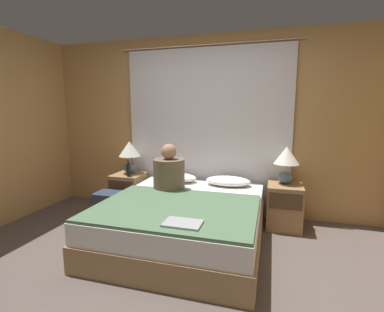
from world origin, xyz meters
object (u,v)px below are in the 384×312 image
lamp_left (130,153)px  pillow_right (228,181)px  nightstand_right (284,206)px  lamp_right (286,160)px  person_left_in_bed (169,172)px  pillow_left (176,177)px  backpack_on_floor (109,206)px  nightstand_left (129,192)px  bed (185,220)px  beer_bottle_on_left_stand (129,170)px  laptop_on_bed (183,223)px

lamp_left → pillow_right: bearing=-1.1°
nightstand_right → lamp_left: (-2.18, 0.07, 0.58)m
lamp_right → person_left_in_bed: person_left_in_bed is taller
nightstand_right → pillow_left: size_ratio=0.93×
backpack_on_floor → nightstand_left: bearing=89.1°
bed → pillow_left: bearing=116.5°
lamp_left → bed: bearing=-35.1°
bed → pillow_right: 0.88m
backpack_on_floor → pillow_left: bearing=36.9°
nightstand_left → person_left_in_bed: person_left_in_bed is taller
beer_bottle_on_left_stand → laptop_on_bed: 1.77m
person_left_in_bed → lamp_left: bearing=151.0°
beer_bottle_on_left_stand → laptop_on_bed: size_ratio=0.74×
person_left_in_bed → lamp_right: bearing=17.0°
bed → person_left_in_bed: person_left_in_bed is taller
nightstand_left → pillow_right: size_ratio=0.93×
nightstand_left → pillow_right: 1.48m
nightstand_left → laptop_on_bed: (1.30, -1.43, 0.24)m
lamp_right → backpack_on_floor: lamp_right is taller
bed → nightstand_left: (-1.09, 0.70, 0.04)m
pillow_left → pillow_right: size_ratio=1.00×
nightstand_left → person_left_in_bed: size_ratio=0.96×
nightstand_right → person_left_in_bed: person_left_in_bed is taller
lamp_left → beer_bottle_on_left_stand: bearing=-66.7°
lamp_right → laptop_on_bed: size_ratio=1.47×
person_left_in_bed → nightstand_left: bearing=155.1°
lamp_right → nightstand_left: bearing=-178.2°
lamp_left → beer_bottle_on_left_stand: (0.09, -0.20, -0.21)m
nightstand_left → nightstand_right: 2.18m
lamp_right → person_left_in_bed: bearing=-163.0°
bed → laptop_on_bed: size_ratio=5.92×
nightstand_right → laptop_on_bed: nightstand_right is taller
laptop_on_bed → backpack_on_floor: size_ratio=0.76×
nightstand_left → backpack_on_floor: 0.51m
person_left_in_bed → beer_bottle_on_left_stand: size_ratio=2.43×
nightstand_left → pillow_right: pillow_right is taller
bed → lamp_right: 1.47m
pillow_left → pillow_right: same height
nightstand_left → laptop_on_bed: nightstand_left is taller
pillow_left → lamp_left: bearing=177.7°
lamp_left → laptop_on_bed: bearing=-49.0°
laptop_on_bed → bed: bearing=106.0°
lamp_right → person_left_in_bed: size_ratio=0.82×
nightstand_left → lamp_left: 0.58m
lamp_right → lamp_left: bearing=180.0°
lamp_right → pillow_left: lamp_right is taller
beer_bottle_on_left_stand → laptop_on_bed: (1.21, -1.29, -0.13)m
bed → pillow_left: (-0.37, 0.74, 0.30)m
nightstand_right → pillow_left: bearing=178.4°
nightstand_left → lamp_right: (2.18, 0.07, 0.58)m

